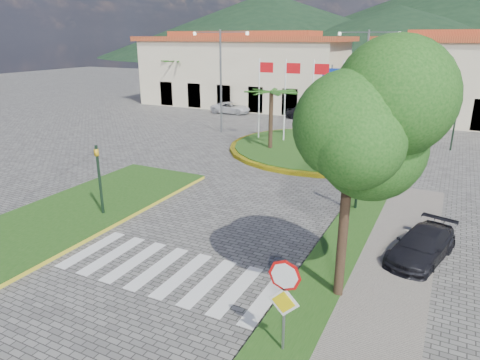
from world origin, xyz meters
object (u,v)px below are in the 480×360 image
at_px(deciduous_tree, 352,128).
at_px(car_side_right, 422,246).
at_px(roundabout_island, 321,148).
at_px(car_dark_b, 476,120).
at_px(car_dark_a, 304,113).
at_px(stop_sign, 284,293).
at_px(white_van, 231,108).

relative_size(deciduous_tree, car_side_right, 1.82).
xyz_separation_m(deciduous_tree, car_side_right, (2.00, 3.61, -4.63)).
relative_size(roundabout_island, car_side_right, 3.40).
height_order(car_dark_b, car_side_right, car_dark_b).
distance_m(car_dark_a, car_side_right, 26.81).
xyz_separation_m(stop_sign, car_side_right, (2.60, 6.65, -1.25)).
distance_m(stop_sign, deciduous_tree, 4.59).
height_order(car_dark_a, car_dark_b, car_dark_b).
bearing_deg(car_dark_a, deciduous_tree, -137.69).
relative_size(deciduous_tree, car_dark_a, 1.85).
bearing_deg(car_side_right, stop_sign, -96.80).
bearing_deg(stop_sign, white_van, 119.85).
xyz_separation_m(car_dark_b, car_side_right, (-2.14, -26.99, -0.11)).
height_order(roundabout_island, stop_sign, roundabout_island).
bearing_deg(car_dark_b, stop_sign, -167.39).
relative_size(roundabout_island, car_dark_b, 3.21).
xyz_separation_m(stop_sign, car_dark_a, (-9.68, 30.47, -1.17)).
bearing_deg(car_dark_a, roundabout_island, -133.60).
height_order(roundabout_island, deciduous_tree, deciduous_tree).
height_order(deciduous_tree, car_side_right, deciduous_tree).
xyz_separation_m(roundabout_island, car_dark_b, (9.63, 13.60, 0.48)).
bearing_deg(deciduous_tree, white_van, 123.40).
bearing_deg(deciduous_tree, car_dark_a, 110.54).
relative_size(stop_sign, deciduous_tree, 0.39).
relative_size(car_dark_a, car_side_right, 0.98).
xyz_separation_m(stop_sign, deciduous_tree, (0.60, 3.04, 3.38)).
bearing_deg(white_van, car_dark_b, -86.26).
xyz_separation_m(car_dark_a, car_side_right, (12.28, -23.83, -0.08)).
relative_size(stop_sign, white_van, 0.66).
bearing_deg(deciduous_tree, stop_sign, -101.18).
height_order(roundabout_island, car_dark_b, roundabout_island).
xyz_separation_m(white_van, car_dark_a, (7.82, -0.02, 0.06)).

